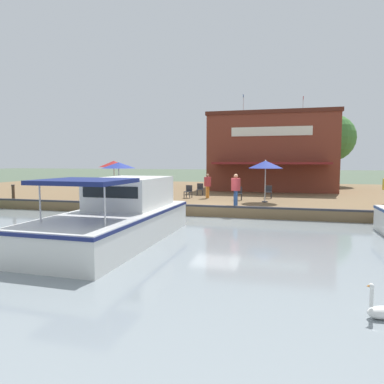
# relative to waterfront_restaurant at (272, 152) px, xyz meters

# --- Properties ---
(ground_plane) EXTENTS (220.00, 220.00, 0.00)m
(ground_plane) POSITION_rel_waterfront_restaurant_xyz_m (13.62, -2.54, -3.83)
(ground_plane) COLOR #4C5B47
(quay_deck) EXTENTS (22.00, 56.00, 0.60)m
(quay_deck) POSITION_rel_waterfront_restaurant_xyz_m (2.62, -2.54, -3.53)
(quay_deck) COLOR brown
(quay_deck) RESTS_ON ground
(quay_edge_fender) EXTENTS (0.20, 50.40, 0.10)m
(quay_edge_fender) POSITION_rel_waterfront_restaurant_xyz_m (13.52, -2.54, -3.18)
(quay_edge_fender) COLOR #2D2D33
(quay_edge_fender) RESTS_ON quay_deck
(waterfront_restaurant) EXTENTS (9.64, 10.43, 8.39)m
(waterfront_restaurant) POSITION_rel_waterfront_restaurant_xyz_m (0.00, 0.00, 0.00)
(waterfront_restaurant) COLOR brown
(waterfront_restaurant) RESTS_ON quay_deck
(patio_umbrella_back_row) EXTENTS (2.09, 2.09, 2.52)m
(patio_umbrella_back_row) POSITION_rel_waterfront_restaurant_xyz_m (9.13, -10.73, -0.97)
(patio_umbrella_back_row) COLOR #B7B7B7
(patio_umbrella_back_row) RESTS_ON quay_deck
(patio_umbrella_mid_patio_right) EXTENTS (2.03, 2.03, 2.52)m
(patio_umbrella_mid_patio_right) POSITION_rel_waterfront_restaurant_xyz_m (10.56, -0.12, -0.98)
(patio_umbrella_mid_patio_right) COLOR #B7B7B7
(patio_umbrella_mid_patio_right) RESTS_ON quay_deck
(patio_umbrella_far_corner) EXTENTS (2.09, 2.09, 2.42)m
(patio_umbrella_far_corner) POSITION_rel_waterfront_restaurant_xyz_m (11.96, -8.96, -1.04)
(patio_umbrella_far_corner) COLOR #B7B7B7
(patio_umbrella_far_corner) RESTS_ON quay_deck
(cafe_chair_back_row_seat) EXTENTS (0.49, 0.49, 0.85)m
(cafe_chair_back_row_seat) POSITION_rel_waterfront_restaurant_xyz_m (9.45, -5.16, -2.75)
(cafe_chair_back_row_seat) COLOR #2D2D33
(cafe_chair_back_row_seat) RESTS_ON quay_deck
(cafe_chair_under_first_umbrella) EXTENTS (0.45, 0.45, 0.85)m
(cafe_chair_under_first_umbrella) POSITION_rel_waterfront_restaurant_xyz_m (9.96, -1.78, -2.75)
(cafe_chair_under_first_umbrella) COLOR #2D2D33
(cafe_chair_under_first_umbrella) RESTS_ON quay_deck
(cafe_chair_facing_river) EXTENTS (0.50, 0.50, 0.85)m
(cafe_chair_facing_river) POSITION_rel_waterfront_restaurant_xyz_m (7.42, -4.83, -2.75)
(cafe_chair_facing_river) COLOR #2D2D33
(cafe_chair_facing_river) RESTS_ON quay_deck
(cafe_chair_mid_patio) EXTENTS (0.48, 0.48, 0.85)m
(cafe_chair_mid_patio) POSITION_rel_waterfront_restaurant_xyz_m (7.86, -13.86, -2.75)
(cafe_chair_mid_patio) COLOR #2D2D33
(cafe_chair_mid_patio) RESTS_ON quay_deck
(cafe_chair_far_corner_seat) EXTENTS (0.47, 0.47, 0.85)m
(cafe_chair_far_corner_seat) POSITION_rel_waterfront_restaurant_xyz_m (8.39, 0.01, -2.75)
(cafe_chair_far_corner_seat) COLOR #2D2D33
(cafe_chair_far_corner_seat) RESTS_ON quay_deck
(person_mid_patio) EXTENTS (0.50, 0.50, 1.76)m
(person_mid_patio) POSITION_rel_waterfront_restaurant_xyz_m (12.82, -1.60, -2.12)
(person_mid_patio) COLOR #2D5193
(person_mid_patio) RESTS_ON quay_deck
(person_near_entrance) EXTENTS (0.46, 0.46, 1.62)m
(person_near_entrance) POSITION_rel_waterfront_restaurant_xyz_m (9.21, -3.91, -2.22)
(person_near_entrance) COLOR orange
(person_near_entrance) RESTS_ON quay_deck
(motorboat_distant_upstream) EXTENTS (9.35, 3.37, 2.40)m
(motorboat_distant_upstream) POSITION_rel_waterfront_restaurant_xyz_m (19.06, -5.16, -2.90)
(motorboat_distant_upstream) COLOR silver
(motorboat_distant_upstream) RESTS_ON river_water
(mooring_post) EXTENTS (0.22, 0.22, 0.97)m
(mooring_post) POSITION_rel_waterfront_restaurant_xyz_m (13.27, -15.63, -2.73)
(mooring_post) COLOR #473323
(mooring_post) RESTS_ON quay_deck
(swan) EXTENTS (0.43, 0.62, 0.69)m
(swan) POSITION_rel_waterfront_restaurant_xyz_m (24.49, 2.57, -3.60)
(swan) COLOR white
(swan) RESTS_ON river_water
(tree_downstream_bank) EXTENTS (4.87, 4.64, 7.09)m
(tree_downstream_bank) POSITION_rel_waterfront_restaurant_xyz_m (-5.27, 5.52, 1.42)
(tree_downstream_bank) COLOR brown
(tree_downstream_bank) RESTS_ON quay_deck
(tree_behind_restaurant) EXTENTS (5.13, 4.88, 7.62)m
(tree_behind_restaurant) POSITION_rel_waterfront_restaurant_xyz_m (-4.72, 3.21, 1.82)
(tree_behind_restaurant) COLOR brown
(tree_behind_restaurant) RESTS_ON quay_deck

